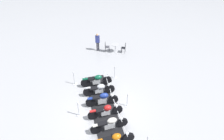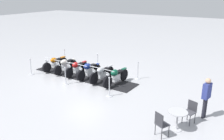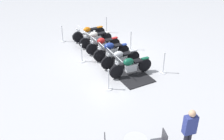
% 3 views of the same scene
% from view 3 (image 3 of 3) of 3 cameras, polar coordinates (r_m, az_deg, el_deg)
% --- Properties ---
extents(ground_plane, '(80.00, 80.00, 0.00)m').
position_cam_3_polar(ground_plane, '(14.82, -0.99, 3.15)').
color(ground_plane, '#B2B2B7').
extents(display_platform, '(1.73, 7.06, 0.04)m').
position_cam_3_polar(display_platform, '(14.81, -0.99, 3.21)').
color(display_platform, black).
rests_on(display_platform, ground_plane).
extents(motorcycle_copper, '(2.15, 0.61, 0.95)m').
position_cam_3_polar(motorcycle_copper, '(16.59, -4.99, 7.86)').
color(motorcycle_copper, black).
rests_on(motorcycle_copper, display_platform).
extents(motorcycle_cream, '(2.10, 0.76, 0.91)m').
position_cam_3_polar(motorcycle_cream, '(15.77, -3.57, 6.78)').
color(motorcycle_cream, black).
rests_on(motorcycle_cream, display_platform).
extents(motorcycle_maroon, '(2.10, 0.70, 0.93)m').
position_cam_3_polar(motorcycle_maroon, '(14.98, -1.99, 5.50)').
color(motorcycle_maroon, black).
rests_on(motorcycle_maroon, display_platform).
extents(motorcycle_navy, '(2.05, 0.72, 0.93)m').
position_cam_3_polar(motorcycle_navy, '(14.20, -0.23, 4.20)').
color(motorcycle_navy, black).
rests_on(motorcycle_navy, display_platform).
extents(motorcycle_chrome, '(2.14, 0.79, 0.99)m').
position_cam_3_polar(motorcycle_chrome, '(13.45, 1.71, 2.64)').
color(motorcycle_chrome, black).
rests_on(motorcycle_chrome, display_platform).
extents(motorcycle_forest, '(2.21, 0.71, 0.98)m').
position_cam_3_polar(motorcycle_forest, '(12.73, 3.88, 0.90)').
color(motorcycle_forest, black).
rests_on(motorcycle_forest, display_platform).
extents(stanchion_right_rear, '(0.32, 0.32, 1.02)m').
position_cam_3_polar(stanchion_right_rear, '(11.75, -0.72, -2.73)').
color(stanchion_right_rear, silver).
rests_on(stanchion_right_rear, ground_plane).
extents(stanchion_right_front, '(0.31, 0.31, 1.03)m').
position_cam_3_polar(stanchion_right_front, '(16.66, -10.46, 7.09)').
color(stanchion_right_front, silver).
rests_on(stanchion_right_front, ground_plane).
extents(stanchion_left_mid, '(0.31, 0.31, 1.13)m').
position_cam_3_polar(stanchion_left_mid, '(15.34, 3.99, 5.64)').
color(stanchion_left_mid, silver).
rests_on(stanchion_left_mid, ground_plane).
extents(stanchion_left_rear, '(0.34, 0.34, 1.10)m').
position_cam_3_polar(stanchion_left_rear, '(13.22, 10.86, 0.74)').
color(stanchion_left_rear, silver).
rests_on(stanchion_left_rear, ground_plane).
extents(stanchion_left_front, '(0.34, 0.34, 1.07)m').
position_cam_3_polar(stanchion_left_front, '(17.74, -1.20, 8.95)').
color(stanchion_left_front, silver).
rests_on(stanchion_left_front, ground_plane).
extents(stanchion_right_mid, '(0.34, 0.34, 1.01)m').
position_cam_3_polar(stanchion_right_mid, '(14.12, -6.41, 2.94)').
color(stanchion_right_mid, silver).
rests_on(stanchion_right_mid, ground_plane).
extents(bystander_person, '(0.44, 0.31, 1.73)m').
position_cam_3_polar(bystander_person, '(8.70, 16.09, -11.85)').
color(bystander_person, '#23232D').
rests_on(bystander_person, ground_plane).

